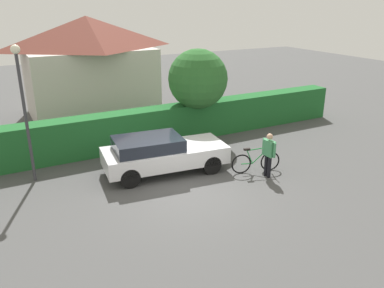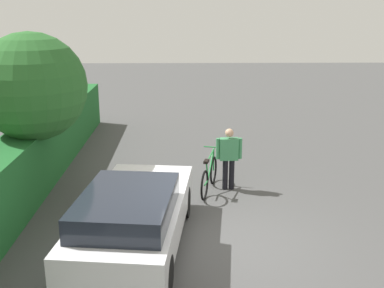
{
  "view_description": "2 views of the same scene",
  "coord_description": "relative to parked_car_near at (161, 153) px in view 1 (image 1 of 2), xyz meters",
  "views": [
    {
      "loc": [
        -5.08,
        -9.77,
        5.65
      ],
      "look_at": [
        0.64,
        0.93,
        1.16
      ],
      "focal_mm": 36.5,
      "sensor_mm": 36.0,
      "label": 1
    },
    {
      "loc": [
        -7.9,
        0.79,
        4.33
      ],
      "look_at": [
        2.19,
        0.59,
        1.37
      ],
      "focal_mm": 43.73,
      "sensor_mm": 36.0,
      "label": 2
    }
  ],
  "objects": [
    {
      "name": "person_rider",
      "position": [
        3.03,
        -2.01,
        0.17
      ],
      "size": [
        0.21,
        0.63,
        1.54
      ],
      "color": "black",
      "rests_on": "ground"
    },
    {
      "name": "hedge_row",
      "position": [
        0.16,
        2.79,
        0.04
      ],
      "size": [
        19.85,
        0.9,
        1.51
      ],
      "primitive_type": "cube",
      "color": "#1E5F29",
      "rests_on": "ground"
    },
    {
      "name": "parked_car_near",
      "position": [
        0.0,
        0.0,
        0.0
      ],
      "size": [
        4.36,
        2.17,
        1.33
      ],
      "color": "silver",
      "rests_on": "ground"
    },
    {
      "name": "house_distant",
      "position": [
        -0.1,
        8.61,
        1.79
      ],
      "size": [
        6.39,
        4.35,
        4.93
      ],
      "color": "beige",
      "rests_on": "ground"
    },
    {
      "name": "ground_plane",
      "position": [
        0.16,
        -1.7,
        -0.72
      ],
      "size": [
        60.0,
        60.0,
        0.0
      ],
      "primitive_type": "plane",
      "color": "#484848"
    },
    {
      "name": "bicycle",
      "position": [
        2.89,
        -1.53,
        -0.33
      ],
      "size": [
        1.73,
        0.63,
        0.98
      ],
      "color": "black",
      "rests_on": "ground"
    },
    {
      "name": "street_lamp",
      "position": [
        -3.99,
        1.41,
        2.12
      ],
      "size": [
        0.28,
        0.28,
        4.42
      ],
      "color": "#38383D",
      "rests_on": "ground"
    },
    {
      "name": "tree_kerbside",
      "position": [
        2.81,
        2.5,
        1.86
      ],
      "size": [
        2.46,
        2.46,
        3.83
      ],
      "color": "brown",
      "rests_on": "ground"
    }
  ]
}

